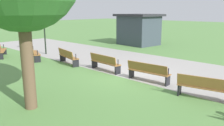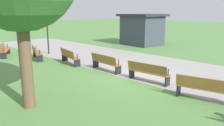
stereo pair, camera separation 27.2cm
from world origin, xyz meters
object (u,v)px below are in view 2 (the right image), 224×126
bench_1 (36,52)px  bench_5 (205,88)px  bench_2 (69,56)px  bench_3 (105,62)px  bench_0 (4,50)px  bench_4 (148,72)px  lamp_post (47,17)px  kiosk (142,29)px

bench_1 → bench_5: (10.85, 0.76, 0.00)m
bench_2 → bench_3: 2.75m
bench_3 → bench_5: same height
bench_0 → bench_4: 10.87m
bench_0 → bench_1: 2.75m
bench_1 → bench_5: 10.87m
bench_0 → lamp_post: lamp_post is taller
bench_1 → kiosk: (0.82, 10.18, 0.97)m
bench_3 → bench_0: bearing=-159.9°
bench_1 → bench_0: bearing=-135.7°
bench_5 → kiosk: (-10.03, 9.41, 0.97)m
bench_0 → lamp_post: bearing=93.0°
bench_3 → kiosk: kiosk is taller
bench_0 → bench_2: (5.15, 1.88, 0.00)m
bench_2 → bench_4: same height
bench_3 → bench_4: size_ratio=1.00×
bench_4 → bench_3: bearing=176.0°
bench_2 → bench_5: size_ratio=1.00×
bench_1 → kiosk: kiosk is taller
bench_1 → bench_5: size_ratio=0.99×
bench_4 → kiosk: kiosk is taller
bench_2 → kiosk: (-1.82, 9.41, 0.97)m
bench_3 → bench_4: (2.75, 0.00, 0.00)m
bench_1 → lamp_post: (-1.23, 1.59, 2.18)m
bench_0 → bench_4: bearing=40.3°
bench_1 → lamp_post: bearing=147.8°
lamp_post → kiosk: (2.05, 8.58, -1.21)m
bench_4 → bench_5: size_ratio=0.99×
bench_3 → kiosk: bearing=120.8°
bench_4 → lamp_post: (-9.35, 0.45, 2.18)m
lamp_post → bench_2: bearing=-12.1°
kiosk → bench_2: bearing=-73.0°
bench_4 → lamp_post: lamp_post is taller
kiosk → bench_4: bearing=-45.0°
kiosk → bench_1: bearing=-88.6°
bench_5 → kiosk: bearing=124.7°
bench_2 → bench_3: size_ratio=1.01×
bench_3 → kiosk: size_ratio=0.49×
bench_3 → bench_1: bearing=-163.9°
bench_0 → bench_1: size_ratio=0.97×
kiosk → bench_0: bearing=-100.4°
bench_0 → bench_3: (7.88, 2.27, 0.00)m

